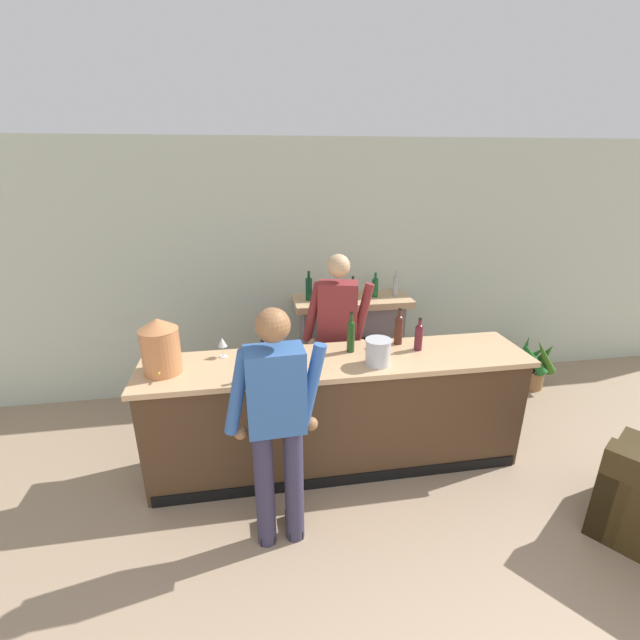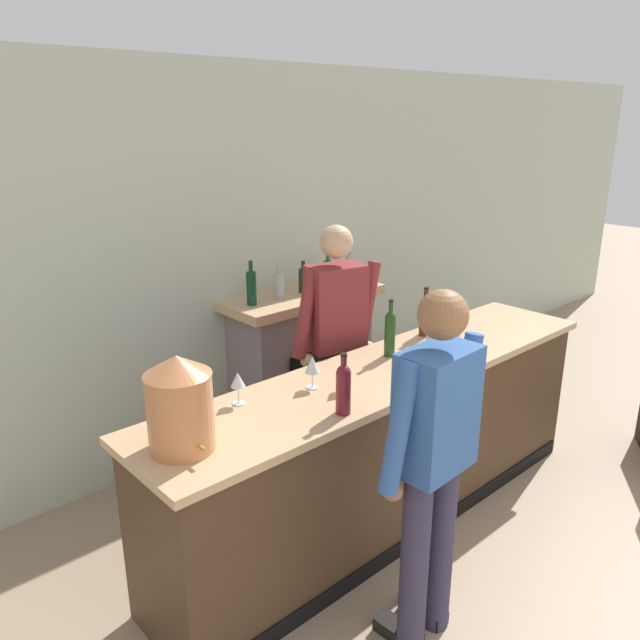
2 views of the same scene
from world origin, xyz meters
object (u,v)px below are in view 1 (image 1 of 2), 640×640
(wine_bottle_port_short, at_px, (419,336))
(wine_bottle_riesling_slim, at_px, (399,328))
(wine_glass_mid_counter, at_px, (273,344))
(potted_plant_corner, at_px, (534,364))
(wine_bottle_cabernet_heavy, at_px, (264,361))
(wine_glass_front_right, at_px, (287,352))
(wine_glass_by_dispenser, at_px, (222,343))
(person_customer, at_px, (277,423))
(fireplace_stone, at_px, (350,344))
(person_bartender, at_px, (337,336))
(copper_dispenser, at_px, (160,346))
(ice_bucket_steel, at_px, (378,352))
(wine_bottle_rose_blush, at_px, (351,335))

(wine_bottle_port_short, xyz_separation_m, wine_bottle_riesling_slim, (-0.12, 0.15, 0.02))
(wine_glass_mid_counter, bearing_deg, potted_plant_corner, 15.58)
(wine_bottle_cabernet_heavy, xyz_separation_m, wine_glass_front_right, (0.18, 0.18, -0.02))
(wine_glass_by_dispenser, bearing_deg, potted_plant_corner, 12.20)
(potted_plant_corner, height_order, person_customer, person_customer)
(wine_bottle_port_short, height_order, wine_glass_front_right, wine_bottle_port_short)
(fireplace_stone, relative_size, person_bartender, 0.82)
(person_bartender, relative_size, copper_dispenser, 4.03)
(ice_bucket_steel, relative_size, wine_glass_front_right, 1.27)
(wine_bottle_port_short, bearing_deg, wine_bottle_rose_blush, 174.00)
(person_customer, height_order, copper_dispenser, person_customer)
(person_customer, relative_size, person_bartender, 0.99)
(copper_dispenser, bearing_deg, person_customer, -42.31)
(ice_bucket_steel, xyz_separation_m, wine_glass_front_right, (-0.70, 0.09, 0.01))
(wine_glass_mid_counter, bearing_deg, wine_bottle_riesling_slim, 6.80)
(wine_bottle_port_short, xyz_separation_m, wine_glass_front_right, (-1.12, -0.12, -0.01))
(wine_glass_front_right, bearing_deg, potted_plant_corner, 18.56)
(fireplace_stone, relative_size, wine_glass_mid_counter, 8.12)
(person_customer, xyz_separation_m, wine_bottle_rose_blush, (0.68, 0.86, 0.21))
(person_customer, bearing_deg, wine_bottle_cabernet_heavy, 95.97)
(copper_dispenser, xyz_separation_m, wine_bottle_cabernet_heavy, (0.75, -0.22, -0.08))
(wine_bottle_port_short, distance_m, wine_glass_by_dispenser, 1.63)
(wine_bottle_port_short, bearing_deg, wine_bottle_cabernet_heavy, -167.16)
(wine_bottle_rose_blush, bearing_deg, fireplace_stone, 76.19)
(wine_bottle_rose_blush, xyz_separation_m, wine_bottle_cabernet_heavy, (-0.73, -0.36, -0.01))
(wine_bottle_cabernet_heavy, bearing_deg, wine_bottle_riesling_slim, 20.88)
(wine_bottle_cabernet_heavy, xyz_separation_m, wine_glass_by_dispenser, (-0.32, 0.42, -0.01))
(copper_dispenser, bearing_deg, fireplace_stone, 35.60)
(wine_glass_front_right, bearing_deg, wine_glass_mid_counter, 125.41)
(person_customer, relative_size, wine_bottle_rose_blush, 4.92)
(fireplace_stone, xyz_separation_m, wine_bottle_riesling_slim, (0.17, -1.04, 0.58))
(potted_plant_corner, distance_m, wine_glass_by_dispenser, 3.63)
(person_customer, bearing_deg, wine_glass_front_right, 79.13)
(fireplace_stone, height_order, wine_bottle_riesling_slim, fireplace_stone)
(copper_dispenser, height_order, wine_glass_front_right, copper_dispenser)
(fireplace_stone, height_order, wine_bottle_rose_blush, fireplace_stone)
(person_bartender, distance_m, ice_bucket_steel, 0.75)
(person_customer, distance_m, wine_bottle_port_short, 1.50)
(copper_dispenser, bearing_deg, wine_bottle_cabernet_heavy, -16.65)
(ice_bucket_steel, height_order, wine_glass_by_dispenser, ice_bucket_steel)
(wine_glass_by_dispenser, bearing_deg, wine_bottle_riesling_slim, 1.01)
(person_customer, relative_size, wine_glass_by_dispenser, 10.17)
(wine_bottle_rose_blush, relative_size, wine_bottle_cabernet_heavy, 1.14)
(copper_dispenser, xyz_separation_m, ice_bucket_steel, (1.64, -0.14, -0.11))
(person_bartender, bearing_deg, person_customer, -116.81)
(person_customer, relative_size, wine_bottle_cabernet_heavy, 5.59)
(person_bartender, relative_size, wine_glass_front_right, 10.52)
(person_customer, distance_m, wine_bottle_cabernet_heavy, 0.55)
(copper_dispenser, bearing_deg, wine_glass_by_dispenser, 24.72)
(wine_glass_by_dispenser, relative_size, wine_glass_mid_counter, 0.96)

